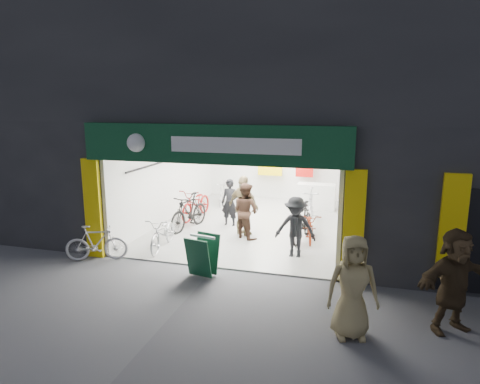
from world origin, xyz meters
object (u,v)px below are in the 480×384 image
at_px(pedestrian_near, 353,287).
at_px(bike_left_front, 163,233).
at_px(parked_bike, 96,243).
at_px(sandwich_board, 203,254).
at_px(bike_right_front, 303,222).

bearing_deg(pedestrian_near, bike_left_front, 133.39).
bearing_deg(pedestrian_near, parked_bike, 148.48).
bearing_deg(sandwich_board, pedestrian_near, -16.29).
bearing_deg(parked_bike, pedestrian_near, -129.42).
distance_m(bike_left_front, sandwich_board, 2.24).
height_order(parked_bike, sandwich_board, sandwich_board).
relative_size(parked_bike, sandwich_board, 1.63).
relative_size(bike_left_front, pedestrian_near, 0.98).
distance_m(parked_bike, sandwich_board, 2.97).
bearing_deg(sandwich_board, parked_bike, -172.58).
relative_size(bike_left_front, bike_right_front, 0.95).
xyz_separation_m(bike_right_front, parked_bike, (-4.86, -3.01, -0.10)).
bearing_deg(bike_left_front, parked_bike, -141.33).
bearing_deg(parked_bike, bike_left_front, -67.28).
height_order(bike_left_front, pedestrian_near, pedestrian_near).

